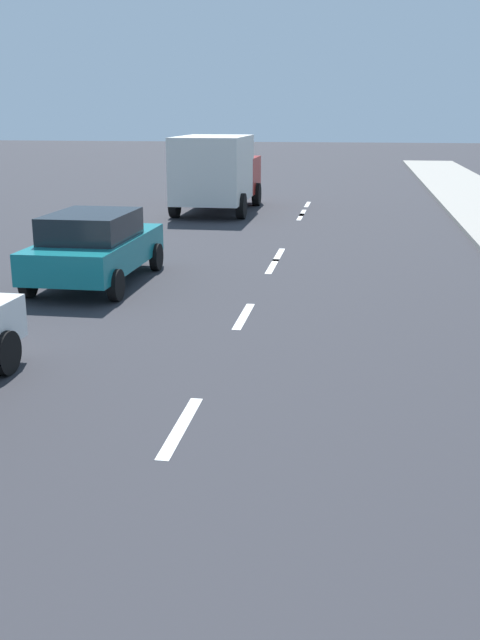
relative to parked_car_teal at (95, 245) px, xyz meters
The scene contains 10 objects.
ground_plane 3.74m from the parked_car_teal, ahead, with size 160.00×160.00×0.00m, color #2D2D33.
lane_stripe_3 8.06m from the parked_car_teal, 63.38° to the right, with size 0.16×1.80×0.01m, color white.
lane_stripe_4 4.28m from the parked_car_teal, 31.20° to the right, with size 0.16×1.80×0.01m, color white.
lane_stripe_5 4.42m from the parked_car_teal, 34.15° to the left, with size 0.16×1.80×0.01m, color white.
lane_stripe_6 5.41m from the parked_car_teal, 47.83° to the left, with size 0.16×1.80×0.01m, color white.
lane_stripe_7 11.92m from the parked_car_teal, 72.42° to the left, with size 0.16×1.80×0.01m, color white.
lane_stripe_8 12.96m from the parked_car_teal, 73.89° to the left, with size 0.16×1.80×0.01m, color white.
lane_stripe_9 15.52m from the parked_car_teal, 76.61° to the left, with size 0.16×1.80×0.01m, color white.
parked_car_teal is the anchor object (origin of this frame).
delivery_truck 12.32m from the parked_car_teal, 88.25° to the left, with size 2.70×6.25×2.80m.
Camera 1 is at (1.95, 4.36, 3.61)m, focal length 41.18 mm.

